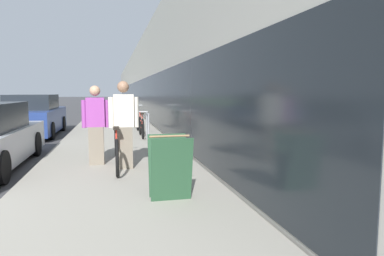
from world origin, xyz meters
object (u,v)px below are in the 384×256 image
sandwich_board_sign (170,167)px  cruiser_bike_middle (137,119)px  tandem_bicycle (116,147)px  person_rider (124,125)px  bike_rack_hoop (148,124)px  person_bystander (96,125)px  vintage_roadster_curbside (33,117)px  cruiser_bike_nearest (141,126)px

sandwich_board_sign → cruiser_bike_middle: bearing=88.9°
tandem_bicycle → person_rider: (0.15, -0.37, 0.49)m
bike_rack_hoop → cruiser_bike_middle: bearing=92.0°
tandem_bicycle → person_bystander: 0.61m
tandem_bicycle → person_rider: size_ratio=1.67×
person_rider → sandwich_board_sign: bearing=-75.2°
tandem_bicycle → bike_rack_hoop: size_ratio=3.37×
bike_rack_hoop → tandem_bicycle: bearing=-106.1°
person_rider → sandwich_board_sign: person_rider is taller
cruiser_bike_middle → vintage_roadster_curbside: vintage_roadster_curbside is taller
person_rider → vintage_roadster_curbside: bearing=114.2°
cruiser_bike_middle → sandwich_board_sign: size_ratio=1.94×
sandwich_board_sign → person_rider: bearing=104.8°
tandem_bicycle → person_bystander: person_bystander is taller
bike_rack_hoop → cruiser_bike_nearest: (-0.13, 0.80, -0.16)m
vintage_roadster_curbside → person_rider: bearing=-65.8°
person_bystander → vintage_roadster_curbside: 6.78m
person_rider → cruiser_bike_nearest: 4.71m
person_rider → cruiser_bike_middle: size_ratio=0.98×
person_rider → person_bystander: bearing=137.1°
cruiser_bike_middle → tandem_bicycle: bearing=-97.5°
tandem_bicycle → cruiser_bike_nearest: bearing=78.5°
sandwich_board_sign → vintage_roadster_curbside: bearing=112.1°
sandwich_board_sign → vintage_roadster_curbside: size_ratio=0.20×
person_bystander → cruiser_bike_middle: 6.70m
person_rider → cruiser_bike_middle: (0.73, 7.08, -0.46)m
person_bystander → bike_rack_hoop: size_ratio=1.92×
cruiser_bike_nearest → cruiser_bike_middle: (0.02, 2.45, 0.05)m
cruiser_bike_middle → sandwich_board_sign: (-0.18, -9.17, 0.05)m
cruiser_bike_middle → sandwich_board_sign: bearing=-91.1°
cruiser_bike_middle → bike_rack_hoop: bearing=-88.0°
cruiser_bike_nearest → sandwich_board_sign: bearing=-91.3°
cruiser_bike_nearest → vintage_roadster_curbside: size_ratio=0.39×
person_rider → cruiser_bike_middle: person_rider is taller
cruiser_bike_nearest → vintage_roadster_curbside: bearing=150.0°
vintage_roadster_curbside → person_bystander: bearing=-68.3°
cruiser_bike_nearest → vintage_roadster_curbside: vintage_roadster_curbside is taller
cruiser_bike_nearest → sandwich_board_sign: (-0.16, -6.72, 0.10)m
cruiser_bike_nearest → sandwich_board_sign: size_ratio=1.93×
cruiser_bike_nearest → cruiser_bike_middle: bearing=89.6°
vintage_roadster_curbside → bike_rack_hoop: bearing=-37.4°
tandem_bicycle → bike_rack_hoop: (1.00, 3.45, 0.14)m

